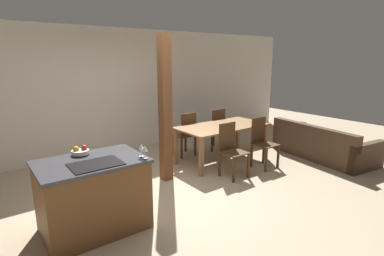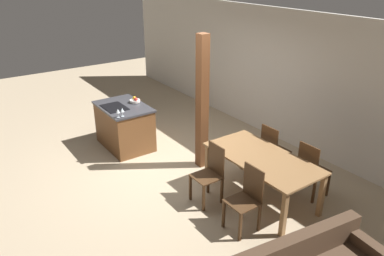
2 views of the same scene
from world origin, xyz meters
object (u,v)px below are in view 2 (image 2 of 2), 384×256
Objects in this scene: timber_post at (202,104)px; dining_chair_far_right at (311,169)px; wine_glass_near at (118,111)px; dining_chair_far_left at (273,149)px; dining_chair_near_left at (210,173)px; dining_table at (262,162)px; dining_chair_near_right at (246,198)px; kitchen_island at (125,126)px; wine_glass_middle at (122,110)px; fruit_bowl at (135,100)px.

dining_chair_far_right is at bearing 24.05° from timber_post.
dining_chair_far_left is at bearing 44.64° from wine_glass_near.
dining_chair_near_left is 1.35m from timber_post.
dining_chair_near_left reaches higher than dining_table.
dining_chair_near_right is at bearing 11.87° from wine_glass_near.
wine_glass_middle is at bearing -25.61° from kitchen_island.
kitchen_island is 1.91m from timber_post.
dining_chair_far_left is 0.83m from dining_chair_far_right.
dining_chair_far_right is at bearing 25.89° from kitchen_island.
fruit_bowl is 2.60m from dining_chair_near_left.
wine_glass_middle is 3.44m from dining_chair_far_right.
dining_chair_far_left is 1.48m from timber_post.
dining_table is 1.94× the size of dining_chair_far_left.
dining_chair_near_left is 0.83m from dining_chair_near_right.
dining_chair_near_right and dining_chair_far_left have the same top height.
dining_chair_far_right reaches higher than kitchen_island.
kitchen_island is 7.49× the size of wine_glass_near.
dining_chair_far_left is at bearing 120.98° from dining_chair_near_right.
dining_chair_near_left is 1.00× the size of dining_chair_far_right.
timber_post is (-0.99, -0.81, 0.72)m from dining_chair_far_left.
fruit_bowl is 0.78m from wine_glass_middle.
fruit_bowl reaches higher than dining_chair_near_right.
dining_chair_near_right is at bearing 10.17° from wine_glass_middle.
dining_chair_near_right is 1.61m from dining_chair_far_left.
dining_chair_near_right is 1.00× the size of dining_chair_far_right.
kitchen_island is at bearing 32.79° from dining_chair_far_left.
wine_glass_middle reaches higher than kitchen_island.
dining_chair_near_right reaches higher than kitchen_island.
kitchen_island is 0.57m from fruit_bowl.
wine_glass_near is 0.17× the size of dining_chair_near_right.
dining_chair_far_right is 2.12m from timber_post.
dining_chair_far_left is at bearing 0.00° from dining_chair_far_right.
kitchen_island is 0.50× the size of timber_post.
wine_glass_near is 1.00× the size of wine_glass_middle.
dining_table is 1.94× the size of dining_chair_near_left.
dining_chair_near_left is at bearing 16.55° from wine_glass_near.
timber_post reaches higher than dining_chair_far_right.
wine_glass_middle is at bearing 90.00° from wine_glass_near.
dining_chair_near_left is (-0.41, -0.69, -0.15)m from dining_table.
dining_table is at bearing 120.98° from dining_chair_near_right.
wine_glass_middle is 0.07× the size of timber_post.
dining_chair_far_left is (2.56, 1.35, -0.44)m from fruit_bowl.
dining_table is at bearing 12.46° from fruit_bowl.
dining_table is 1.94× the size of dining_chair_far_right.
dining_chair_near_left is 0.39× the size of timber_post.
dining_chair_near_left is at bearing -29.72° from timber_post.
wine_glass_near is at bearing 44.64° from dining_chair_far_left.
dining_chair_near_left is 1.00× the size of dining_chair_far_left.
dining_chair_far_left is at bearing 43.35° from wine_glass_middle.
wine_glass_near is 1.55m from timber_post.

